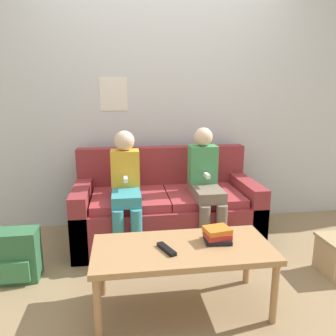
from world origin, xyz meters
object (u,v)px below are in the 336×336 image
object	(u,v)px
coffee_table	(183,253)
person_left	(126,186)
couch	(166,210)
tv_remote	(166,249)
backpack	(17,256)
person_right	(206,182)

from	to	relation	value
coffee_table	person_left	xyz separation A→B (m)	(-0.32, 0.83, 0.20)
couch	person_left	distance (m)	0.51
person_left	tv_remote	size ratio (longest dim) A/B	5.92
coffee_table	tv_remote	world-z (taller)	tv_remote
backpack	coffee_table	bearing A→B (deg)	-23.59
tv_remote	coffee_table	bearing A→B (deg)	-1.92
coffee_table	person_left	distance (m)	0.92
coffee_table	person_right	bearing A→B (deg)	66.89
couch	tv_remote	xyz separation A→B (m)	(-0.14, -1.07, 0.15)
person_right	tv_remote	xyz separation A→B (m)	(-0.46, -0.88, -0.15)
person_left	person_right	size ratio (longest dim) A/B	0.99
couch	coffee_table	bearing A→B (deg)	-92.05
couch	person_left	size ratio (longest dim) A/B	1.58
person_left	couch	bearing A→B (deg)	27.75
person_left	backpack	bearing A→B (deg)	-156.41
person_right	tv_remote	bearing A→B (deg)	-117.83
person_right	backpack	distance (m)	1.57
coffee_table	person_right	size ratio (longest dim) A/B	1.05
person_right	backpack	bearing A→B (deg)	-166.75
coffee_table	person_right	distance (m)	0.93
couch	person_right	xyz separation A→B (m)	(0.32, -0.19, 0.30)
couch	coffee_table	distance (m)	1.03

